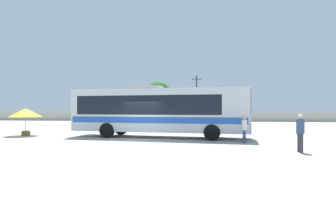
# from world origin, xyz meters

# --- Properties ---
(ground_plane) EXTENTS (300.00, 300.00, 0.00)m
(ground_plane) POSITION_xyz_m (0.00, 10.00, 0.00)
(ground_plane) COLOR #A3A099
(perimeter_wall) EXTENTS (80.00, 0.30, 1.63)m
(perimeter_wall) POSITION_xyz_m (0.00, 28.12, 0.82)
(perimeter_wall) COLOR #B2AD9E
(perimeter_wall) RESTS_ON ground_plane
(coach_bus_silver_blue) EXTENTS (12.64, 3.99, 3.65)m
(coach_bus_silver_blue) POSITION_xyz_m (0.89, 1.58, 1.95)
(coach_bus_silver_blue) COLOR silver
(coach_bus_silver_blue) RESTS_ON ground_plane
(attendant_by_bus_door) EXTENTS (0.42, 0.42, 1.57)m
(attendant_by_bus_door) POSITION_xyz_m (6.55, -1.14, 0.89)
(attendant_by_bus_door) COLOR #33476B
(attendant_by_bus_door) RESTS_ON ground_plane
(passenger_waiting_on_apron) EXTENTS (0.45, 0.45, 1.77)m
(passenger_waiting_on_apron) POSITION_xyz_m (8.59, -4.48, 1.00)
(passenger_waiting_on_apron) COLOR #38383D
(passenger_waiting_on_apron) RESTS_ON ground_plane
(vendor_umbrella_near_gate_yellow) EXTENTS (2.33, 2.33, 2.06)m
(vendor_umbrella_near_gate_yellow) POSITION_xyz_m (-9.13, 1.59, 1.71)
(vendor_umbrella_near_gate_yellow) COLOR gray
(vendor_umbrella_near_gate_yellow) RESTS_ON ground_plane
(parked_car_leftmost_grey) EXTENTS (4.56, 2.01, 1.50)m
(parked_car_leftmost_grey) POSITION_xyz_m (-12.25, 24.50, 0.79)
(parked_car_leftmost_grey) COLOR slate
(parked_car_leftmost_grey) RESTS_ON ground_plane
(parked_car_second_maroon) EXTENTS (4.12, 2.19, 1.52)m
(parked_car_second_maroon) POSITION_xyz_m (-7.06, 24.99, 0.80)
(parked_car_second_maroon) COLOR maroon
(parked_car_second_maroon) RESTS_ON ground_plane
(utility_pole_near) EXTENTS (1.80, 0.24, 7.84)m
(utility_pole_near) POSITION_xyz_m (3.14, 31.16, 4.10)
(utility_pole_near) COLOR #4C3823
(utility_pole_near) RESTS_ON ground_plane
(roadside_tree_left) EXTENTS (4.44, 4.44, 5.98)m
(roadside_tree_left) POSITION_xyz_m (-15.43, 34.66, 4.08)
(roadside_tree_left) COLOR brown
(roadside_tree_left) RESTS_ON ground_plane
(roadside_tree_midleft) EXTENTS (4.21, 4.21, 7.01)m
(roadside_tree_midleft) POSITION_xyz_m (-3.71, 31.79, 5.20)
(roadside_tree_midleft) COLOR brown
(roadside_tree_midleft) RESTS_ON ground_plane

